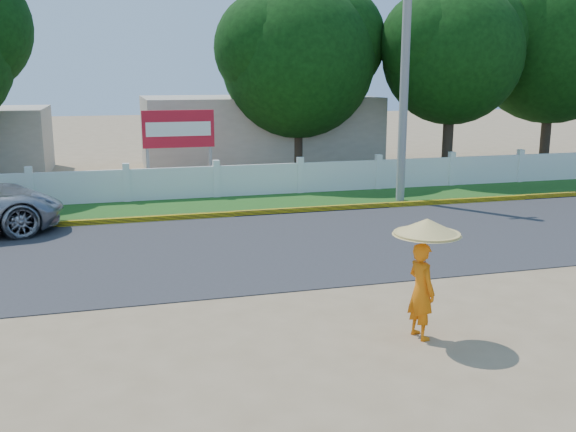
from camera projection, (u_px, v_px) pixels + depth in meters
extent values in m
plane|color=#9E8460|center=(318.00, 309.00, 11.61)|extent=(120.00, 120.00, 0.00)
cube|color=#38383A|center=(261.00, 246.00, 15.84)|extent=(60.00, 7.00, 0.02)
cube|color=#2D601E|center=(224.00, 205.00, 20.78)|extent=(60.00, 3.50, 0.03)
cube|color=yellow|center=(234.00, 214.00, 19.16)|extent=(40.00, 0.18, 0.16)
cube|color=silver|center=(216.00, 182.00, 22.03)|extent=(40.00, 0.10, 1.10)
cube|color=#B7AD99|center=(257.00, 132.00, 28.98)|extent=(10.00, 6.00, 3.20)
cylinder|color=gray|center=(404.00, 84.00, 20.68)|extent=(0.28, 0.28, 7.74)
imported|color=orange|center=(421.00, 291.00, 10.19)|extent=(0.47, 0.63, 1.58)
cylinder|color=gray|center=(426.00, 254.00, 10.08)|extent=(0.02, 0.02, 1.02)
cone|color=tan|center=(427.00, 227.00, 9.98)|extent=(1.08, 1.08, 0.26)
cylinder|color=gray|center=(148.00, 167.00, 22.38)|extent=(0.12, 0.12, 2.00)
cylinder|color=gray|center=(211.00, 165.00, 22.96)|extent=(0.12, 0.12, 2.00)
cube|color=red|center=(178.00, 129.00, 22.39)|extent=(2.50, 0.12, 1.30)
cube|color=silver|center=(179.00, 129.00, 22.34)|extent=(2.25, 0.02, 0.49)
cylinder|color=#473828|center=(298.00, 140.00, 26.58)|extent=(0.44, 0.44, 3.00)
sphere|color=#0F3C0D|center=(298.00, 60.00, 25.89)|extent=(6.25, 6.25, 6.25)
cylinder|color=#473828|center=(546.00, 128.00, 28.88)|extent=(0.44, 0.44, 3.62)
sphere|color=#0F3C0D|center=(554.00, 41.00, 28.06)|extent=(7.17, 7.17, 7.17)
cylinder|color=#473828|center=(448.00, 135.00, 26.76)|extent=(0.44, 0.44, 3.40)
sphere|color=#0F3C0D|center=(452.00, 54.00, 26.05)|extent=(5.71, 5.71, 5.71)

